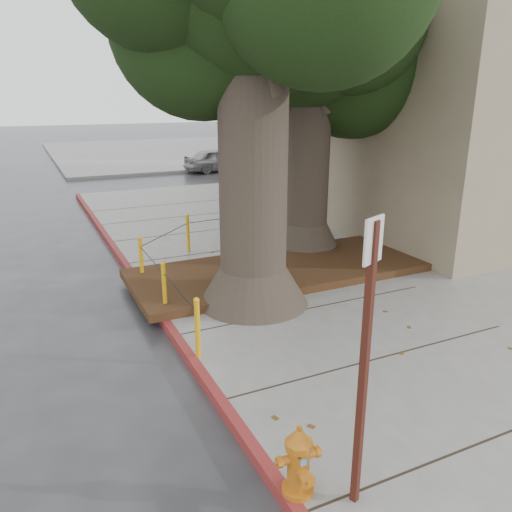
{
  "coord_description": "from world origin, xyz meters",
  "views": [
    {
      "loc": [
        -3.95,
        -5.13,
        3.84
      ],
      "look_at": [
        -0.31,
        2.57,
        1.1
      ],
      "focal_mm": 35.0,
      "sensor_mm": 36.0,
      "label": 1
    }
  ],
  "objects": [
    {
      "name": "building_side_white",
      "position": [
        16.0,
        26.0,
        4.5
      ],
      "size": [
        10.0,
        10.0,
        9.0
      ],
      "primitive_type": "cube",
      "color": "silver",
      "rests_on": "ground"
    },
    {
      "name": "sidewalk_main",
      "position": [
        6.0,
        2.5,
        0.07
      ],
      "size": [
        16.0,
        26.0,
        0.15
      ],
      "primitive_type": "cube",
      "color": "slate",
      "rests_on": "ground"
    },
    {
      "name": "fire_hydrant",
      "position": [
        -1.9,
        -1.75,
        0.52
      ],
      "size": [
        0.4,
        0.36,
        0.75
      ],
      "rotation": [
        0.0,
        0.0,
        -0.07
      ],
      "color": "orange",
      "rests_on": "sidewalk_main"
    },
    {
      "name": "building_corner",
      "position": [
        10.0,
        8.5,
        5.0
      ],
      "size": [
        12.0,
        13.0,
        10.0
      ],
      "primitive_type": "cube",
      "color": "gray",
      "rests_on": "ground"
    },
    {
      "name": "bollard_ring",
      "position": [
        -0.87,
        4.38,
        0.66
      ],
      "size": [
        3.79,
        5.39,
        0.95
      ],
      "color": "#EFA80D",
      "rests_on": "sidewalk_main"
    },
    {
      "name": "ground",
      "position": [
        0.0,
        0.0,
        0.0
      ],
      "size": [
        140.0,
        140.0,
        0.0
      ],
      "primitive_type": "plane",
      "color": "#28282B",
      "rests_on": "ground"
    },
    {
      "name": "tree_far",
      "position": [
        2.64,
        5.32,
        5.02
      ],
      "size": [
        4.5,
        3.8,
        7.17
      ],
      "color": "#4C3F33",
      "rests_on": "sidewalk_main"
    },
    {
      "name": "signpost",
      "position": [
        -1.46,
        -2.07,
        1.72
      ],
      "size": [
        0.26,
        0.13,
        2.78
      ],
      "rotation": [
        0.0,
        0.0,
        0.41
      ],
      "color": "#471911",
      "rests_on": "sidewalk_main"
    },
    {
      "name": "car_red",
      "position": [
        7.83,
        19.33,
        0.64
      ],
      "size": [
        3.92,
        1.44,
        1.28
      ],
      "primitive_type": "imported",
      "rotation": [
        0.0,
        0.0,
        1.59
      ],
      "color": "maroon",
      "rests_on": "ground"
    },
    {
      "name": "sidewalk_far",
      "position": [
        6.0,
        30.0,
        0.07
      ],
      "size": [
        16.0,
        20.0,
        0.15
      ],
      "primitive_type": "cube",
      "color": "slate",
      "rests_on": "ground"
    },
    {
      "name": "curb_red",
      "position": [
        -2.0,
        2.5,
        0.07
      ],
      "size": [
        0.14,
        26.0,
        0.16
      ],
      "primitive_type": "cube",
      "color": "maroon",
      "rests_on": "ground"
    },
    {
      "name": "building_side_grey",
      "position": [
        22.0,
        32.0,
        6.0
      ],
      "size": [
        12.0,
        14.0,
        12.0
      ],
      "primitive_type": "cube",
      "color": "slate",
      "rests_on": "ground"
    },
    {
      "name": "car_silver",
      "position": [
        5.63,
        19.87,
        0.61
      ],
      "size": [
        3.69,
        1.76,
        1.22
      ],
      "primitive_type": "imported",
      "rotation": [
        0.0,
        0.0,
        1.66
      ],
      "color": "#A2A1A6",
      "rests_on": "ground"
    },
    {
      "name": "planter_bed",
      "position": [
        0.9,
        3.9,
        0.23
      ],
      "size": [
        6.4,
        2.6,
        0.16
      ],
      "primitive_type": "cube",
      "color": "black",
      "rests_on": "sidewalk_main"
    }
  ]
}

